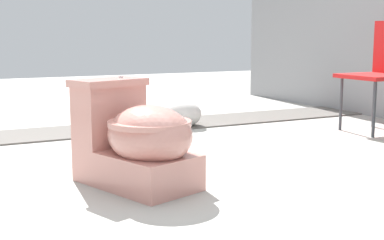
# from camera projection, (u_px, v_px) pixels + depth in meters

# --- Properties ---
(ground_plane) EXTENTS (14.00, 14.00, 0.00)m
(ground_plane) POSITION_uv_depth(u_px,v_px,m) (149.00, 174.00, 2.81)
(ground_plane) COLOR #A8A59E
(gravel_strip) EXTENTS (0.56, 8.00, 0.01)m
(gravel_strip) POSITION_uv_depth(u_px,v_px,m) (141.00, 126.00, 4.26)
(gravel_strip) COLOR #605B56
(gravel_strip) RESTS_ON ground
(toilet) EXTENTS (0.71, 0.55, 0.52)m
(toilet) POSITION_uv_depth(u_px,v_px,m) (137.00, 141.00, 2.56)
(toilet) COLOR tan
(toilet) RESTS_ON ground
(boulder_near) EXTENTS (0.39, 0.36, 0.21)m
(boulder_near) POSITION_uv_depth(u_px,v_px,m) (183.00, 114.00, 4.26)
(boulder_near) COLOR #B7B2AD
(boulder_near) RESTS_ON ground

